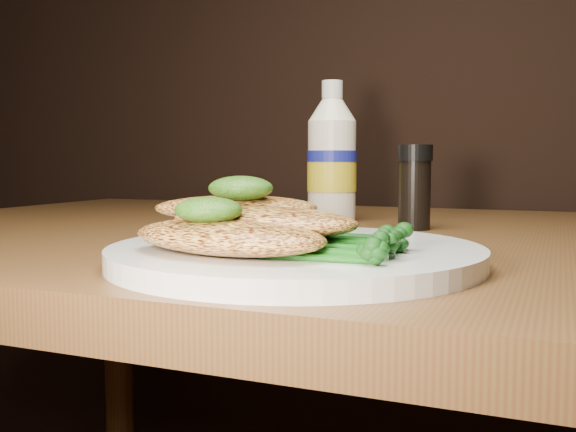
% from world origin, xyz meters
% --- Properties ---
extents(plate, '(0.30, 0.30, 0.02)m').
position_xyz_m(plate, '(0.08, 0.81, 0.76)').
color(plate, white).
rests_on(plate, dining_table).
extents(chicken_front, '(0.17, 0.11, 0.03)m').
position_xyz_m(chicken_front, '(0.05, 0.75, 0.78)').
color(chicken_front, '#ECAA4B').
rests_on(chicken_front, plate).
extents(chicken_mid, '(0.16, 0.09, 0.02)m').
position_xyz_m(chicken_mid, '(0.06, 0.78, 0.79)').
color(chicken_mid, '#ECAA4B').
rests_on(chicken_mid, plate).
extents(chicken_back, '(0.15, 0.12, 0.02)m').
position_xyz_m(chicken_back, '(0.02, 0.82, 0.79)').
color(chicken_back, '#ECAA4B').
rests_on(chicken_back, plate).
extents(pesto_front, '(0.06, 0.06, 0.02)m').
position_xyz_m(pesto_front, '(0.04, 0.74, 0.80)').
color(pesto_front, '#113207').
rests_on(pesto_front, chicken_front).
extents(pesto_back, '(0.06, 0.05, 0.02)m').
position_xyz_m(pesto_back, '(0.03, 0.80, 0.81)').
color(pesto_back, '#113207').
rests_on(pesto_back, chicken_back).
extents(broccolini_bundle, '(0.15, 0.12, 0.02)m').
position_xyz_m(broccolini_bundle, '(0.12, 0.78, 0.78)').
color(broccolini_bundle, '#135813').
rests_on(broccolini_bundle, plate).
extents(mayo_bottle, '(0.08, 0.08, 0.19)m').
position_xyz_m(mayo_bottle, '(-0.01, 1.16, 0.84)').
color(mayo_bottle, white).
rests_on(mayo_bottle, dining_table).
extents(pepper_grinder, '(0.05, 0.05, 0.10)m').
position_xyz_m(pepper_grinder, '(0.11, 1.10, 0.80)').
color(pepper_grinder, black).
rests_on(pepper_grinder, dining_table).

